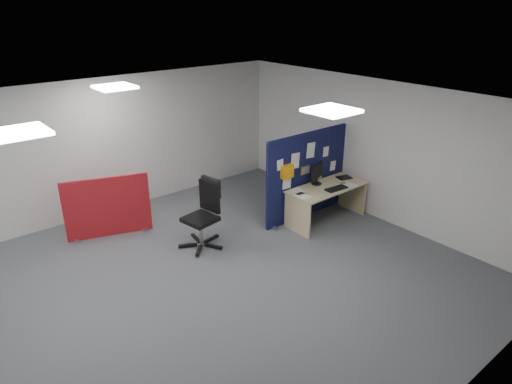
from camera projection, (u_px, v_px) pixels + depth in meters
floor at (176, 299)px, 6.64m from camera, size 9.00×9.00×0.00m
ceiling at (161, 117)px, 5.59m from camera, size 9.00×7.00×0.02m
wall_back at (76, 153)px, 8.60m from camera, size 9.00×0.02×2.70m
wall_front at (389, 365)px, 3.63m from camera, size 9.00×0.02×2.70m
wall_right at (376, 151)px, 8.75m from camera, size 0.02×7.00×2.70m
ceiling_lights at (159, 107)px, 6.27m from camera, size 4.10×4.10×0.04m
navy_divider at (307, 175)px, 8.90m from camera, size 2.09×0.30×1.73m
main_desk at (325, 194)px, 8.81m from camera, size 1.62×0.72×0.73m
monitor_main at (317, 173)px, 8.74m from camera, size 0.45×0.19×0.41m
keyboard at (336, 189)px, 8.58m from camera, size 0.46×0.22×0.02m
mouse at (343, 183)px, 8.84m from camera, size 0.11×0.08×0.03m
paper_tray at (344, 178)px, 9.13m from camera, size 0.33×0.29×0.01m
red_divider at (108, 208)px, 8.24m from camera, size 1.45×0.53×1.14m
office_chair at (205, 209)px, 7.90m from camera, size 0.78×0.78×1.19m
desk_papers at (317, 190)px, 8.53m from camera, size 1.31×0.72×0.00m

